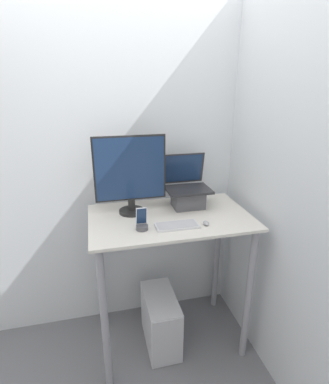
{
  "coord_description": "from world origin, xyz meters",
  "views": [
    {
      "loc": [
        -0.48,
        -1.48,
        1.94
      ],
      "look_at": [
        -0.04,
        0.34,
        1.26
      ],
      "focal_mm": 28.0,
      "sensor_mm": 36.0,
      "label": 1
    }
  ],
  "objects_px": {
    "laptop": "(187,193)",
    "cell_phone": "(142,224)",
    "mouse": "(206,223)",
    "monitor": "(130,175)",
    "computer_tower": "(161,320)",
    "keyboard": "(177,225)"
  },
  "relations": [
    {
      "from": "laptop",
      "to": "cell_phone",
      "type": "xyz_separation_m",
      "value": [
        -0.39,
        -0.29,
        -0.06
      ]
    },
    {
      "from": "mouse",
      "to": "laptop",
      "type": "bearing_deg",
      "value": 93.97
    },
    {
      "from": "mouse",
      "to": "cell_phone",
      "type": "xyz_separation_m",
      "value": [
        -0.41,
        0.04,
        0.03
      ]
    },
    {
      "from": "computer_tower",
      "to": "monitor",
      "type": "bearing_deg",
      "value": 137.85
    },
    {
      "from": "mouse",
      "to": "cell_phone",
      "type": "height_order",
      "value": "cell_phone"
    },
    {
      "from": "laptop",
      "to": "keyboard",
      "type": "height_order",
      "value": "laptop"
    },
    {
      "from": "keyboard",
      "to": "cell_phone",
      "type": "height_order",
      "value": "cell_phone"
    },
    {
      "from": "laptop",
      "to": "computer_tower",
      "type": "distance_m",
      "value": 1.01
    },
    {
      "from": "keyboard",
      "to": "mouse",
      "type": "relative_size",
      "value": 4.75
    },
    {
      "from": "monitor",
      "to": "keyboard",
      "type": "distance_m",
      "value": 0.47
    },
    {
      "from": "laptop",
      "to": "mouse",
      "type": "relative_size",
      "value": 6.5
    },
    {
      "from": "laptop",
      "to": "cell_phone",
      "type": "bearing_deg",
      "value": -143.02
    },
    {
      "from": "keyboard",
      "to": "cell_phone",
      "type": "xyz_separation_m",
      "value": [
        -0.22,
        0.02,
        0.03
      ]
    },
    {
      "from": "mouse",
      "to": "computer_tower",
      "type": "distance_m",
      "value": 0.93
    },
    {
      "from": "cell_phone",
      "to": "computer_tower",
      "type": "height_order",
      "value": "cell_phone"
    },
    {
      "from": "monitor",
      "to": "cell_phone",
      "type": "distance_m",
      "value": 0.36
    },
    {
      "from": "monitor",
      "to": "computer_tower",
      "type": "relative_size",
      "value": 1.18
    },
    {
      "from": "keyboard",
      "to": "computer_tower",
      "type": "xyz_separation_m",
      "value": [
        -0.08,
        0.14,
        -0.87
      ]
    },
    {
      "from": "keyboard",
      "to": "computer_tower",
      "type": "height_order",
      "value": "keyboard"
    },
    {
      "from": "laptop",
      "to": "keyboard",
      "type": "bearing_deg",
      "value": -117.98
    },
    {
      "from": "laptop",
      "to": "mouse",
      "type": "height_order",
      "value": "laptop"
    },
    {
      "from": "cell_phone",
      "to": "computer_tower",
      "type": "distance_m",
      "value": 0.92
    }
  ]
}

